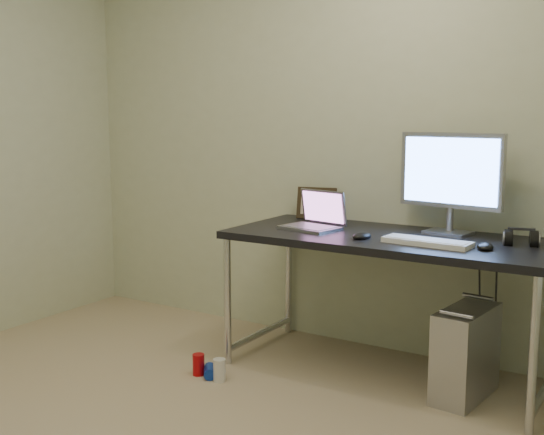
# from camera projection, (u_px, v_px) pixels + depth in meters

# --- Properties ---
(wall_back) EXTENTS (3.50, 0.02, 2.50)m
(wall_back) POSITION_uv_depth(u_px,v_px,m) (319.00, 135.00, 4.09)
(wall_back) COLOR beige
(wall_back) RESTS_ON ground
(desk) EXTENTS (1.68, 0.74, 0.75)m
(desk) POSITION_uv_depth(u_px,v_px,m) (389.00, 250.00, 3.55)
(desk) COLOR black
(desk) RESTS_ON ground
(tower_computer) EXTENTS (0.23, 0.45, 0.48)m
(tower_computer) POSITION_uv_depth(u_px,v_px,m) (466.00, 353.00, 3.31)
(tower_computer) COLOR silver
(tower_computer) RESTS_ON ground
(cable_a) EXTENTS (0.01, 0.16, 0.69)m
(cable_a) POSITION_uv_depth(u_px,v_px,m) (480.00, 298.00, 3.65)
(cable_a) COLOR black
(cable_a) RESTS_ON ground
(cable_b) EXTENTS (0.02, 0.11, 0.71)m
(cable_b) POSITION_uv_depth(u_px,v_px,m) (496.00, 305.00, 3.59)
(cable_b) COLOR black
(cable_b) RESTS_ON ground
(can_red) EXTENTS (0.07, 0.07, 0.11)m
(can_red) POSITION_uv_depth(u_px,v_px,m) (199.00, 365.00, 3.62)
(can_red) COLOR #B8090E
(can_red) RESTS_ON ground
(can_white) EXTENTS (0.07, 0.07, 0.12)m
(can_white) POSITION_uv_depth(u_px,v_px,m) (219.00, 370.00, 3.53)
(can_white) COLOR silver
(can_white) RESTS_ON ground
(can_blue) EXTENTS (0.12, 0.13, 0.06)m
(can_blue) POSITION_uv_depth(u_px,v_px,m) (210.00, 371.00, 3.59)
(can_blue) COLOR #0F32A4
(can_blue) RESTS_ON ground
(laptop) EXTENTS (0.34, 0.30, 0.21)m
(laptop) POSITION_uv_depth(u_px,v_px,m) (315.00, 220.00, 3.76)
(laptop) COLOR #9D9CA4
(laptop) RESTS_ON desk
(monitor) EXTENTS (0.56, 0.19, 0.53)m
(monitor) POSITION_uv_depth(u_px,v_px,m) (451.00, 175.00, 3.54)
(monitor) COLOR #9D9CA4
(monitor) RESTS_ON desk
(keyboard) EXTENTS (0.43, 0.16, 0.03)m
(keyboard) POSITION_uv_depth(u_px,v_px,m) (427.00, 242.00, 3.29)
(keyboard) COLOR white
(keyboard) RESTS_ON desk
(mouse_right) EXTENTS (0.10, 0.13, 0.04)m
(mouse_right) POSITION_uv_depth(u_px,v_px,m) (485.00, 245.00, 3.18)
(mouse_right) COLOR black
(mouse_right) RESTS_ON desk
(mouse_left) EXTENTS (0.10, 0.13, 0.04)m
(mouse_left) POSITION_uv_depth(u_px,v_px,m) (362.00, 234.00, 3.45)
(mouse_left) COLOR black
(mouse_left) RESTS_ON desk
(headphones) EXTENTS (0.18, 0.10, 0.11)m
(headphones) POSITION_uv_depth(u_px,v_px,m) (521.00, 239.00, 3.28)
(headphones) COLOR black
(headphones) RESTS_ON desk
(picture_frame) EXTENTS (0.25, 0.12, 0.19)m
(picture_frame) POSITION_uv_depth(u_px,v_px,m) (316.00, 203.00, 4.09)
(picture_frame) COLOR black
(picture_frame) RESTS_ON desk
(webcam) EXTENTS (0.04, 0.03, 0.11)m
(webcam) POSITION_uv_depth(u_px,v_px,m) (336.00, 208.00, 3.98)
(webcam) COLOR silver
(webcam) RESTS_ON desk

